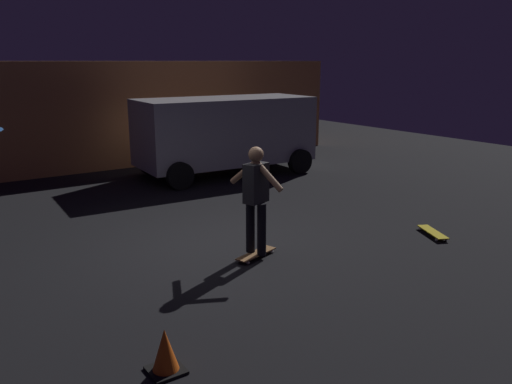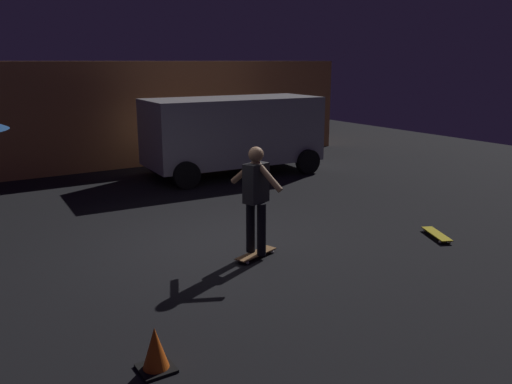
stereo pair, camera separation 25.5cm
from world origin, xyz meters
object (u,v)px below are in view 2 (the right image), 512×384
skateboard_ridden (256,254)px  skater (256,193)px  traffic_cone (155,351)px  skateboard_spare (437,234)px  parked_van (233,131)px

skateboard_ridden → skater: bearing=76.0°
skater → traffic_cone: 3.29m
skater → traffic_cone: (-2.46, -2.03, -0.83)m
skateboard_ridden → skater: size_ratio=0.48×
skateboard_ridden → skateboard_spare: 3.27m
skateboard_spare → traffic_cone: 5.73m
skateboard_spare → traffic_cone: size_ratio=1.72×
skateboard_ridden → traffic_cone: 3.19m
skateboard_ridden → skater: skater is taller
traffic_cone → skateboard_ridden: bearing=39.6°
skateboard_spare → traffic_cone: (-5.61, -1.16, 0.16)m
skateboard_spare → skater: 3.42m
traffic_cone → parked_van: bearing=55.3°
parked_van → traffic_cone: (-5.26, -7.60, -0.95)m
skateboard_ridden → parked_van: bearing=63.2°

